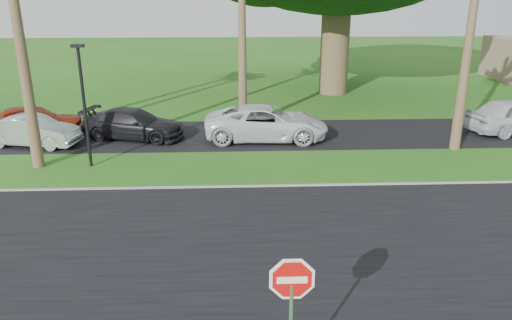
{
  "coord_description": "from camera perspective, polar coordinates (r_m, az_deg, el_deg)",
  "views": [
    {
      "loc": [
        -0.39,
        -9.97,
        6.6
      ],
      "look_at": [
        0.21,
        3.75,
        1.8
      ],
      "focal_mm": 35.0,
      "sensor_mm": 36.0,
      "label": 1
    }
  ],
  "objects": [
    {
      "name": "car_minivan",
      "position": [
        22.49,
        1.21,
        4.22
      ],
      "size": [
        5.61,
        2.77,
        1.53
      ],
      "primitive_type": "imported",
      "rotation": [
        0.0,
        0.0,
        1.53
      ],
      "color": "silver",
      "rests_on": "ground"
    },
    {
      "name": "car_silver",
      "position": [
        23.65,
        -24.21,
        3.01
      ],
      "size": [
        4.24,
        2.17,
        1.33
      ],
      "primitive_type": "imported",
      "rotation": [
        0.0,
        0.0,
        1.37
      ],
      "color": "silver",
      "rests_on": "ground"
    },
    {
      "name": "streetlight_right",
      "position": [
        19.7,
        -19.11,
        6.65
      ],
      "size": [
        0.45,
        0.25,
        4.64
      ],
      "color": "black",
      "rests_on": "ground"
    },
    {
      "name": "stop_sign_near",
      "position": [
        8.52,
        4.08,
        -15.27
      ],
      "size": [
        1.05,
        0.07,
        2.62
      ],
      "color": "gray",
      "rests_on": "ground"
    },
    {
      "name": "road",
      "position": [
        13.67,
        -0.56,
        -9.56
      ],
      "size": [
        120.0,
        8.0,
        0.02
      ],
      "primitive_type": "cube",
      "color": "black",
      "rests_on": "ground"
    },
    {
      "name": "car_dark",
      "position": [
        23.36,
        -13.8,
        3.99
      ],
      "size": [
        4.92,
        2.98,
        1.33
      ],
      "primitive_type": "imported",
      "rotation": [
        0.0,
        0.0,
        1.31
      ],
      "color": "black",
      "rests_on": "ground"
    },
    {
      "name": "curb",
      "position": [
        17.32,
        -1.01,
        -3.03
      ],
      "size": [
        120.0,
        0.12,
        0.06
      ],
      "primitive_type": "cube",
      "color": "gray",
      "rests_on": "ground"
    },
    {
      "name": "parking_strip",
      "position": [
        23.42,
        -1.43,
        2.91
      ],
      "size": [
        120.0,
        5.0,
        0.02
      ],
      "primitive_type": "cube",
      "color": "black",
      "rests_on": "ground"
    },
    {
      "name": "car_red",
      "position": [
        25.05,
        -24.12,
        4.04
      ],
      "size": [
        4.61,
        2.57,
        1.48
      ],
      "primitive_type": "imported",
      "rotation": [
        0.0,
        0.0,
        1.77
      ],
      "color": "maroon",
      "rests_on": "ground"
    },
    {
      "name": "ground",
      "position": [
        11.96,
        -0.22,
        -14.22
      ],
      "size": [
        120.0,
        120.0,
        0.0
      ],
      "primitive_type": "plane",
      "color": "#1C5A16",
      "rests_on": "ground"
    }
  ]
}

